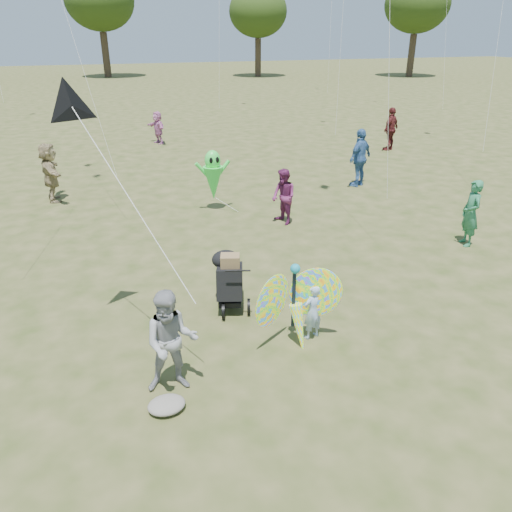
% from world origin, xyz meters
% --- Properties ---
extents(ground, '(160.00, 160.00, 0.00)m').
position_xyz_m(ground, '(0.00, 0.00, 0.00)').
color(ground, '#51592B').
rests_on(ground, ground).
extents(child_girl, '(0.41, 0.32, 1.00)m').
position_xyz_m(child_girl, '(0.36, 0.32, 0.50)').
color(child_girl, '#9AB4DA').
rests_on(child_girl, ground).
extents(adult_man, '(0.87, 0.74, 1.57)m').
position_xyz_m(adult_man, '(-2.08, -0.16, 0.78)').
color(adult_man, gray).
rests_on(adult_man, ground).
extents(grey_bag, '(0.52, 0.42, 0.16)m').
position_xyz_m(grey_bag, '(-2.28, -0.60, 0.08)').
color(grey_bag, gray).
rests_on(grey_bag, ground).
extents(crowd_c, '(1.19, 0.91, 1.89)m').
position_xyz_m(crowd_c, '(5.83, 7.97, 0.94)').
color(crowd_c, '#38639C').
rests_on(crowd_c, ground).
extents(crowd_d, '(0.63, 1.66, 1.76)m').
position_xyz_m(crowd_d, '(-3.69, 9.79, 0.88)').
color(crowd_d, '#97835C').
rests_on(crowd_d, ground).
extents(crowd_e, '(0.68, 0.80, 1.47)m').
position_xyz_m(crowd_e, '(2.08, 5.56, 0.74)').
color(crowd_e, '#6A2354').
rests_on(crowd_e, ground).
extents(crowd_f, '(0.53, 0.67, 1.60)m').
position_xyz_m(crowd_f, '(5.66, 2.66, 0.80)').
color(crowd_f, '#2A704A').
rests_on(crowd_f, ground).
extents(crowd_h, '(1.14, 0.89, 1.80)m').
position_xyz_m(crowd_h, '(9.96, 12.29, 0.90)').
color(crowd_h, '#541C1D').
rests_on(crowd_h, ground).
extents(crowd_j, '(0.83, 1.40, 1.44)m').
position_xyz_m(crowd_j, '(0.83, 17.18, 0.72)').
color(crowd_j, '#C06DA6').
rests_on(crowd_j, ground).
extents(jogging_stroller, '(0.72, 1.13, 1.09)m').
position_xyz_m(jogging_stroller, '(-0.61, 1.81, 0.61)').
color(jogging_stroller, black).
rests_on(jogging_stroller, ground).
extents(butterfly_kite, '(1.74, 0.75, 1.64)m').
position_xyz_m(butterfly_kite, '(0.03, 0.27, 0.70)').
color(butterfly_kite, '#FF2862').
rests_on(butterfly_kite, ground).
extents(delta_kite_rig, '(1.69, 2.29, 2.90)m').
position_xyz_m(delta_kite_rig, '(-2.90, 1.88, 3.72)').
color(delta_kite_rig, black).
rests_on(delta_kite_rig, ground).
extents(alien_kite, '(1.12, 0.69, 1.74)m').
position_xyz_m(alien_kite, '(0.64, 7.24, 0.97)').
color(alien_kite, '#37ED4A').
rests_on(alien_kite, ground).
extents(tree_line, '(91.78, 33.60, 10.79)m').
position_xyz_m(tree_line, '(3.67, 44.99, 6.86)').
color(tree_line, '#3A2D21').
rests_on(tree_line, ground).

